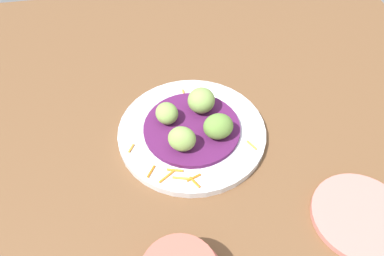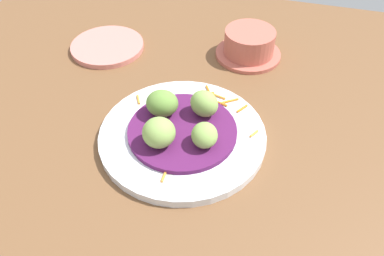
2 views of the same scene
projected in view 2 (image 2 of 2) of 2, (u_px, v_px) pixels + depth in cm
name	position (u px, v px, depth cm)	size (l,w,h in cm)	color
table_surface	(159.00, 138.00, 67.37)	(110.00, 110.00, 2.00)	brown
main_plate	(183.00, 135.00, 65.47)	(27.67, 27.67, 1.48)	silver
cabbage_bed	(183.00, 130.00, 64.65)	(18.02, 18.02, 0.85)	#51194C
carrot_garnish	(210.00, 107.00, 69.02)	(22.83, 23.64, 0.40)	orange
guac_scoop_left	(159.00, 133.00, 60.23)	(5.18, 5.13, 4.75)	#84A851
guac_scoop_center	(204.00, 135.00, 60.47)	(4.10, 4.47, 3.85)	#84A851
guac_scoop_right	(204.00, 104.00, 65.22)	(4.89, 4.17, 4.56)	#84A851
guac_scoop_back	(162.00, 103.00, 65.32)	(5.42, 4.77, 4.51)	olive
side_plate_small	(107.00, 46.00, 84.86)	(15.62, 15.62, 1.12)	tan
terracotta_bowl	(249.00, 45.00, 81.45)	(13.71, 13.71, 5.86)	#B75B4C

